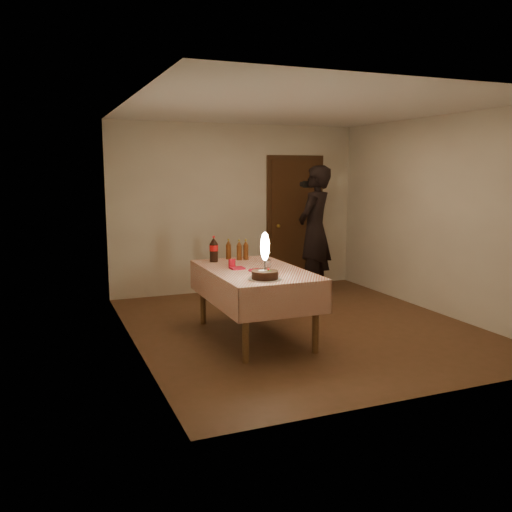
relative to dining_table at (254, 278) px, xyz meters
name	(u,v)px	position (x,y,z in m)	size (l,w,h in m)	color
ground	(301,326)	(0.68, 0.18, -0.69)	(4.00, 4.50, 0.01)	brown
room_shell	(302,190)	(0.72, 0.25, 0.97)	(4.04, 4.54, 2.62)	beige
dining_table	(254,278)	(0.00, 0.00, 0.00)	(1.02, 1.72, 0.79)	brown
birthday_cake	(265,268)	(-0.11, -0.57, 0.23)	(0.34, 0.34, 0.48)	white
red_plate	(258,270)	(0.00, -0.10, 0.11)	(0.22, 0.22, 0.01)	#AE0C25
red_cup	(232,264)	(-0.21, 0.16, 0.16)	(0.08, 0.08, 0.10)	#B00C1B
clear_cup	(268,264)	(0.18, 0.01, 0.15)	(0.07, 0.07, 0.09)	white
napkin_stack	(237,268)	(-0.18, 0.08, 0.12)	(0.15, 0.15, 0.02)	#A61325
cola_bottle	(214,249)	(-0.28, 0.63, 0.26)	(0.10, 0.10, 0.32)	black
amber_bottle_left	(228,250)	(-0.04, 0.76, 0.22)	(0.06, 0.06, 0.25)	#52280E
amber_bottle_right	(246,250)	(0.14, 0.64, 0.22)	(0.06, 0.06, 0.25)	#52280E
amber_bottle_mid	(239,250)	(0.06, 0.65, 0.22)	(0.06, 0.06, 0.25)	#52280E
photographer	(315,230)	(1.69, 1.73, 0.29)	(0.85, 0.81, 1.96)	black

